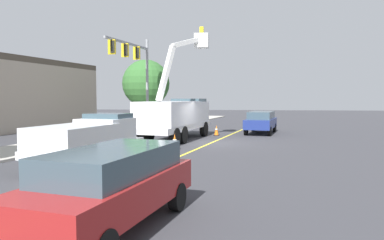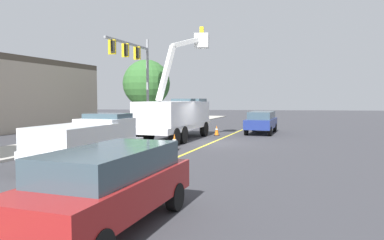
{
  "view_description": "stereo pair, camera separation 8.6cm",
  "coord_description": "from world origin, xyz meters",
  "views": [
    {
      "loc": [
        -21.88,
        -1.56,
        2.75
      ],
      "look_at": [
        -0.09,
        1.16,
        1.4
      ],
      "focal_mm": 33.89,
      "sensor_mm": 36.0,
      "label": 1
    },
    {
      "loc": [
        -21.87,
        -1.64,
        2.75
      ],
      "look_at": [
        -0.09,
        1.16,
        1.4
      ],
      "focal_mm": 33.89,
      "sensor_mm": 36.0,
      "label": 2
    }
  ],
  "objects": [
    {
      "name": "traffic_cone_mid_rear",
      "position": [
        4.42,
        -0.07,
        0.37
      ],
      "size": [
        0.4,
        0.4,
        0.75
      ],
      "color": "black",
      "rests_on": "ground"
    },
    {
      "name": "ground",
      "position": [
        0.0,
        0.0,
        0.0
      ],
      "size": [
        120.0,
        120.0,
        0.0
      ],
      "primitive_type": "plane",
      "color": "#38383D"
    },
    {
      "name": "passing_minivan",
      "position": [
        6.43,
        -3.4,
        0.97
      ],
      "size": [
        5.09,
        2.85,
        1.69
      ],
      "color": "navy",
      "rests_on": "ground"
    },
    {
      "name": "lane_centre_stripe",
      "position": [
        0.0,
        0.0,
        0.0
      ],
      "size": [
        48.96,
        10.45,
        0.01
      ],
      "primitive_type": "cube",
      "rotation": [
        0.0,
        0.0,
        -0.21
      ],
      "color": "yellow",
      "rests_on": "ground"
    },
    {
      "name": "traffic_signal_mast",
      "position": [
        5.53,
        6.26,
        5.32
      ],
      "size": [
        6.33,
        1.51,
        7.54
      ],
      "color": "gray",
      "rests_on": "ground"
    },
    {
      "name": "trailing_sedan",
      "position": [
        -14.68,
        1.04,
        0.97
      ],
      "size": [
        5.09,
        2.85,
        1.69
      ],
      "color": "maroon",
      "rests_on": "ground"
    },
    {
      "name": "service_pickup_truck",
      "position": [
        -7.92,
        4.4,
        1.12
      ],
      "size": [
        5.91,
        3.21,
        2.06
      ],
      "color": "silver",
      "rests_on": "ground"
    },
    {
      "name": "traffic_cone_leading",
      "position": [
        -11.8,
        3.11,
        0.41
      ],
      "size": [
        0.4,
        0.4,
        0.83
      ],
      "color": "black",
      "rests_on": "ground"
    },
    {
      "name": "utility_bucket_truck",
      "position": [
        1.42,
        2.41,
        1.62
      ],
      "size": [
        8.54,
        4.21,
        7.37
      ],
      "color": "white",
      "rests_on": "ground"
    },
    {
      "name": "sidewalk_far_side",
      "position": [
        1.71,
        8.1,
        0.06
      ],
      "size": [
        59.46,
        15.88,
        0.12
      ],
      "primitive_type": "cube",
      "rotation": [
        0.0,
        0.0,
        -0.21
      ],
      "color": "#B2ADA3",
      "rests_on": "ground"
    },
    {
      "name": "traffic_cone_mid_front",
      "position": [
        -3.33,
        1.67,
        0.43
      ],
      "size": [
        0.4,
        0.4,
        0.88
      ],
      "color": "black",
      "rests_on": "ground"
    },
    {
      "name": "street_tree_right",
      "position": [
        11.17,
        6.89,
        4.09
      ],
      "size": [
        4.39,
        4.39,
        6.29
      ],
      "color": "brown",
      "rests_on": "ground"
    }
  ]
}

